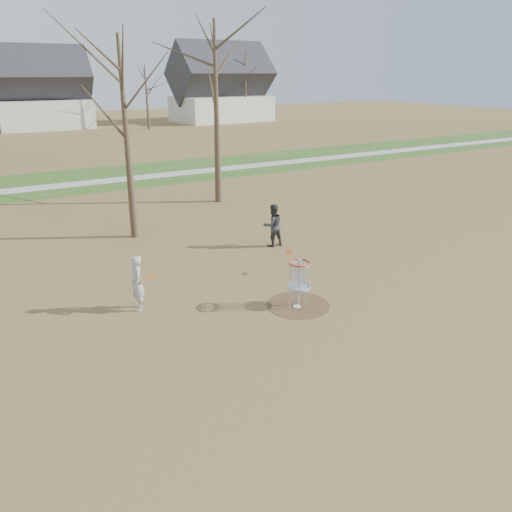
{
  "coord_description": "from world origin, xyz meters",
  "views": [
    {
      "loc": [
        -7.53,
        -10.37,
        6.19
      ],
      "look_at": [
        -0.5,
        1.5,
        1.1
      ],
      "focal_mm": 35.0,
      "sensor_mm": 36.0,
      "label": 1
    }
  ],
  "objects_px": {
    "player_throwing": "(273,225)",
    "disc_golf_basket": "(299,275)",
    "disc_grounded": "(297,306)",
    "player_standing": "(137,284)"
  },
  "relations": [
    {
      "from": "player_throwing",
      "to": "disc_grounded",
      "type": "height_order",
      "value": "player_throwing"
    },
    {
      "from": "disc_grounded",
      "to": "disc_golf_basket",
      "type": "distance_m",
      "value": 0.9
    },
    {
      "from": "player_standing",
      "to": "disc_grounded",
      "type": "xyz_separation_m",
      "value": [
        3.86,
        -2.13,
        -0.75
      ]
    },
    {
      "from": "player_standing",
      "to": "player_throwing",
      "type": "distance_m",
      "value": 6.68
    },
    {
      "from": "player_throwing",
      "to": "disc_grounded",
      "type": "xyz_separation_m",
      "value": [
        -2.25,
        -4.82,
        -0.79
      ]
    },
    {
      "from": "player_standing",
      "to": "player_throwing",
      "type": "bearing_deg",
      "value": 120.1
    },
    {
      "from": "player_throwing",
      "to": "disc_golf_basket",
      "type": "relative_size",
      "value": 1.19
    },
    {
      "from": "player_standing",
      "to": "disc_grounded",
      "type": "height_order",
      "value": "player_standing"
    },
    {
      "from": "player_standing",
      "to": "disc_grounded",
      "type": "relative_size",
      "value": 7.03
    },
    {
      "from": "player_standing",
      "to": "player_throwing",
      "type": "xyz_separation_m",
      "value": [
        6.11,
        2.69,
        0.03
      ]
    }
  ]
}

